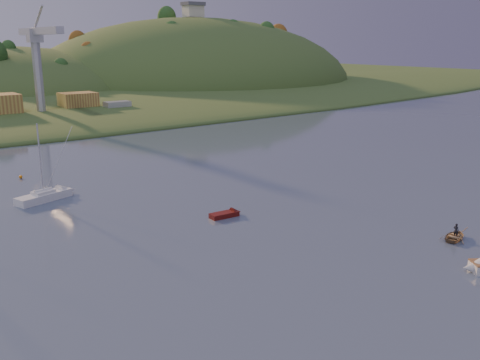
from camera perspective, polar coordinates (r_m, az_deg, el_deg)
hill_right at (r=250.58m, az=-4.85°, el=10.04°), size 150.00×130.00×60.00m
hilltop_house at (r=250.19m, az=-5.02°, el=17.69°), size 9.00×7.00×6.45m
wharf at (r=145.79m, az=-19.46°, el=6.51°), size 42.00×16.00×2.40m
shed_east at (r=149.91m, az=-16.88°, el=8.15°), size 9.00×7.00×4.00m
dock_crane at (r=140.31m, az=-20.73°, el=12.68°), size 3.20×28.00×20.30m
sailboat_far at (r=71.99m, az=-20.21°, el=-1.57°), size 7.42×4.18×9.87m
canoe at (r=58.91m, az=21.99°, el=-5.57°), size 3.92×3.20×0.71m
paddler at (r=58.79m, az=22.02°, el=-5.23°), size 0.47×0.60×1.46m
red_tender at (r=61.86m, az=-1.10°, el=-3.60°), size 4.03×1.61×1.34m
work_vessel at (r=147.90m, az=-12.92°, el=7.17°), size 15.93×6.04×4.06m
buoy_2 at (r=84.97m, az=-22.36°, el=0.31°), size 0.50×0.50×0.50m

